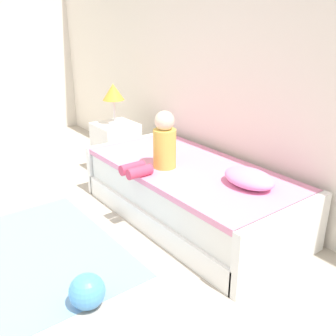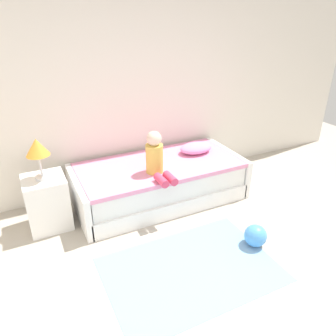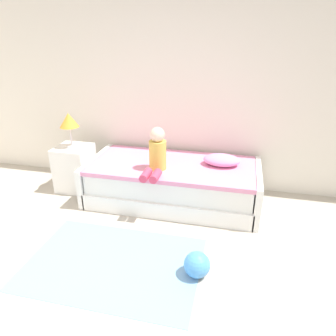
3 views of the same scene
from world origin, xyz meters
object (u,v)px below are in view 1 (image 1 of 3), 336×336
toy_ball (87,291)px  pillow (249,178)px  child_figure (160,146)px  nightstand (116,149)px  bed (190,193)px  table_lamp (113,94)px

toy_ball → pillow: bearing=86.7°
child_figure → nightstand: bearing=168.4°
bed → pillow: 0.67m
table_lamp → pillow: table_lamp is taller
nightstand → table_lamp: table_lamp is taller
bed → nightstand: size_ratio=3.52×
nightstand → pillow: 1.95m
child_figure → pillow: size_ratio=1.16×
nightstand → pillow: size_ratio=1.36×
table_lamp → pillow: 1.97m
child_figure → pillow: child_figure is taller
child_figure → pillow: 0.80m
bed → pillow: size_ratio=4.80×
bed → nightstand: bearing=179.1°
table_lamp → child_figure: table_lamp is taller
pillow → toy_ball: 1.45m
pillow → toy_ball: (-0.08, -1.38, -0.45)m
nightstand → toy_ball: nightstand is taller
table_lamp → nightstand: bearing=0.0°
toy_ball → child_figure: bearing=121.5°
bed → toy_ball: bed is taller
nightstand → toy_ball: 2.27m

